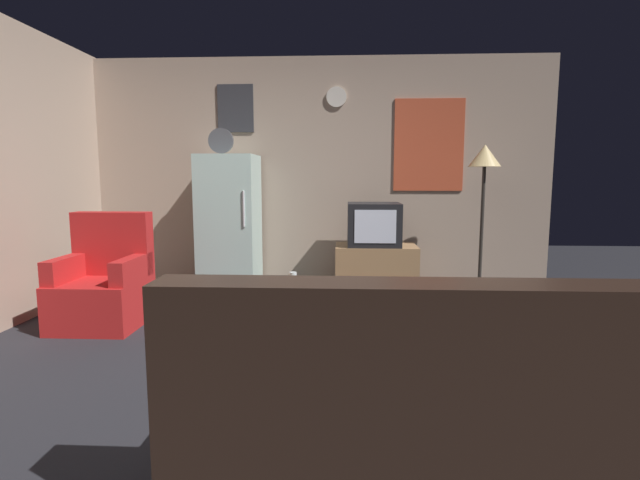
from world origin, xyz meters
The scene contains 13 objects.
ground_plane centered at (0.00, 0.00, 0.00)m, with size 12.00×12.00×0.00m, color #232328.
wall_with_art centered at (0.01, 2.45, 1.30)m, with size 5.20×0.12×2.58m.
fridge centered at (-0.92, 2.05, 0.75)m, with size 0.60×0.62×1.77m.
tv_stand centered at (0.65, 1.95, 0.28)m, with size 0.84×0.53×0.56m.
crt_tv centered at (0.62, 1.95, 0.78)m, with size 0.54×0.51×0.44m.
standing_lamp centered at (1.71, 1.90, 1.36)m, with size 0.32×0.32×1.59m.
coffee_table centered at (-0.27, 0.32, 0.22)m, with size 0.72×0.72×0.44m.
wine_glass centered at (-0.05, 0.33, 0.52)m, with size 0.05×0.05×0.15m, color silver.
mug_ceramic_white centered at (-0.42, 0.17, 0.49)m, with size 0.08×0.08×0.09m, color silver.
remote_control centered at (-0.28, 0.38, 0.45)m, with size 0.15×0.04×0.02m, color black.
armchair centered at (-1.75, 0.91, 0.34)m, with size 0.68×0.68×0.96m.
couch centered at (0.51, -1.24, 0.31)m, with size 1.70×0.80×0.92m.
book_stack centered at (1.38, 1.86, 0.07)m, with size 0.22×0.18×0.15m.
Camera 1 is at (0.31, -3.04, 1.27)m, focal length 26.99 mm.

